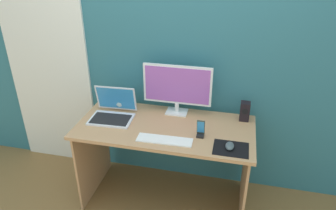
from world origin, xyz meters
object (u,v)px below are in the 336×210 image
object	(u,v)px
fishbowl	(122,99)
phone_in_dock	(201,131)
speaker_right	(245,111)
laptop	(113,112)
monitor	(177,87)
mouse	(230,146)
keyboard_external	(165,140)

from	to	relation	value
fishbowl	phone_in_dock	world-z (taller)	fishbowl
speaker_right	phone_in_dock	distance (m)	0.46
laptop	monitor	bearing A→B (deg)	21.98
fishbowl	monitor	bearing A→B (deg)	1.46
phone_in_dock	fishbowl	bearing A→B (deg)	156.97
monitor	mouse	world-z (taller)	monitor
fishbowl	phone_in_dock	bearing A→B (deg)	-23.03
laptop	mouse	world-z (taller)	laptop
fishbowl	laptop	bearing A→B (deg)	-93.37
speaker_right	mouse	world-z (taller)	speaker_right
monitor	mouse	size ratio (longest dim) A/B	5.75
mouse	speaker_right	bearing A→B (deg)	79.30
monitor	laptop	world-z (taller)	monitor
phone_in_dock	mouse	bearing A→B (deg)	-26.20
monitor	speaker_right	distance (m)	0.59
speaker_right	phone_in_dock	size ratio (longest dim) A/B	1.15
monitor	laptop	size ratio (longest dim) A/B	1.60
keyboard_external	phone_in_dock	world-z (taller)	phone_in_dock
laptop	phone_in_dock	bearing A→B (deg)	-9.41
monitor	mouse	bearing A→B (deg)	-42.74
monitor	mouse	xyz separation A→B (m)	(0.47, -0.44, -0.22)
monitor	laptop	xyz separation A→B (m)	(-0.50, -0.20, -0.19)
keyboard_external	mouse	distance (m)	0.47
monitor	phone_in_dock	distance (m)	0.45
speaker_right	phone_in_dock	bearing A→B (deg)	-133.65
laptop	keyboard_external	bearing A→B (deg)	-25.83
laptop	keyboard_external	distance (m)	0.56
laptop	keyboard_external	size ratio (longest dim) A/B	0.87
fishbowl	mouse	bearing A→B (deg)	-23.78
keyboard_external	speaker_right	bearing A→B (deg)	36.90
speaker_right	keyboard_external	size ratio (longest dim) A/B	0.38
laptop	mouse	size ratio (longest dim) A/B	3.59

